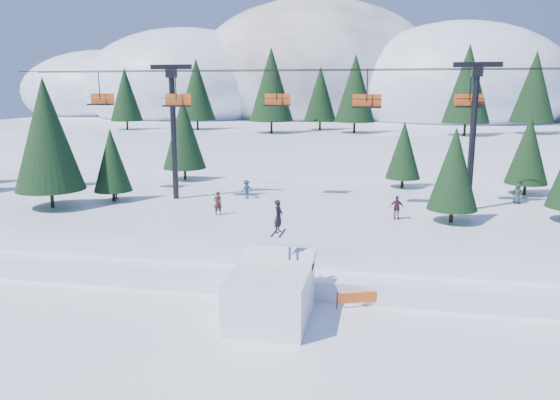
% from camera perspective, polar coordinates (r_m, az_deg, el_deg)
% --- Properties ---
extents(ground, '(160.00, 160.00, 0.00)m').
position_cam_1_polar(ground, '(25.46, -6.44, -14.12)').
color(ground, white).
rests_on(ground, ground).
extents(mid_shelf, '(70.00, 22.00, 2.50)m').
position_cam_1_polar(mid_shelf, '(41.63, 0.88, -1.99)').
color(mid_shelf, white).
rests_on(mid_shelf, ground).
extents(berm, '(70.00, 6.00, 1.10)m').
position_cam_1_polar(berm, '(32.40, -2.24, -7.27)').
color(berm, white).
rests_on(berm, ground).
extents(mountain_ridge, '(119.00, 60.66, 26.46)m').
position_cam_1_polar(mountain_ridge, '(95.96, 3.73, 10.73)').
color(mountain_ridge, white).
rests_on(mountain_ridge, ground).
extents(jump_kicker, '(3.68, 5.02, 5.66)m').
position_cam_1_polar(jump_kicker, '(26.54, -0.98, -9.76)').
color(jump_kicker, white).
rests_on(jump_kicker, ground).
extents(chairlift, '(46.00, 3.21, 10.28)m').
position_cam_1_polar(chairlift, '(40.25, 3.83, 9.15)').
color(chairlift, black).
rests_on(chairlift, mid_shelf).
extents(conifer_stand, '(62.26, 18.13, 9.35)m').
position_cam_1_polar(conifer_stand, '(41.26, 1.78, 5.59)').
color(conifer_stand, black).
rests_on(conifer_stand, mid_shelf).
extents(distant_skiers, '(31.37, 8.64, 1.64)m').
position_cam_1_polar(distant_skiers, '(40.40, 1.44, 0.53)').
color(distant_skiers, '#273D4F').
rests_on(distant_skiers, mid_shelf).
extents(banner_near, '(2.68, 1.04, 0.90)m').
position_cam_1_polar(banner_near, '(28.62, 8.73, -10.03)').
color(banner_near, black).
rests_on(banner_near, ground).
extents(banner_far, '(2.73, 0.90, 0.90)m').
position_cam_1_polar(banner_far, '(30.99, 19.89, -8.89)').
color(banner_far, black).
rests_on(banner_far, ground).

